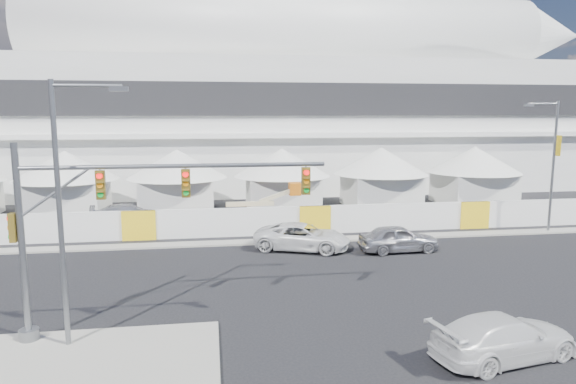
{
  "coord_description": "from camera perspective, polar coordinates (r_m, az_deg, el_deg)",
  "views": [
    {
      "loc": [
        -1.14,
        -20.23,
        8.39
      ],
      "look_at": [
        3.42,
        10.0,
        3.72
      ],
      "focal_mm": 32.0,
      "sensor_mm": 36.0,
      "label": 1
    }
  ],
  "objects": [
    {
      "name": "ground",
      "position": [
        21.93,
        -5.09,
        -13.84
      ],
      "size": [
        160.0,
        160.0,
        0.0
      ],
      "primitive_type": "plane",
      "color": "black",
      "rests_on": "ground"
    },
    {
      "name": "median_island",
      "position": [
        19.74,
        -23.0,
        -16.95
      ],
      "size": [
        10.0,
        5.0,
        0.15
      ],
      "primitive_type": "cube",
      "color": "gray",
      "rests_on": "ground"
    },
    {
      "name": "far_curb",
      "position": [
        39.84,
        23.78,
        -4.13
      ],
      "size": [
        80.0,
        1.2,
        0.12
      ],
      "primitive_type": "cube",
      "color": "gray",
      "rests_on": "ground"
    },
    {
      "name": "stadium",
      "position": [
        62.52,
        0.49,
        9.66
      ],
      "size": [
        80.0,
        24.8,
        21.98
      ],
      "color": "silver",
      "rests_on": "ground"
    },
    {
      "name": "tent_row",
      "position": [
        44.57,
        -6.41,
        1.88
      ],
      "size": [
        53.4,
        8.4,
        5.4
      ],
      "color": "silver",
      "rests_on": "ground"
    },
    {
      "name": "hoarding_fence",
      "position": [
        36.22,
        2.98,
        -3.1
      ],
      "size": [
        70.0,
        0.25,
        2.0
      ],
      "primitive_type": "cube",
      "color": "silver",
      "rests_on": "ground"
    },
    {
      "name": "sedan_silver",
      "position": [
        32.27,
        12.16,
        -5.07
      ],
      "size": [
        2.13,
        4.92,
        1.65
      ],
      "primitive_type": "imported",
      "rotation": [
        0.0,
        0.0,
        1.61
      ],
      "color": "#A2A1A6",
      "rests_on": "ground"
    },
    {
      "name": "pickup_curb",
      "position": [
        32.02,
        1.6,
        -4.99
      ],
      "size": [
        4.58,
        6.47,
        1.64
      ],
      "primitive_type": "imported",
      "rotation": [
        0.0,
        0.0,
        1.22
      ],
      "color": "silver",
      "rests_on": "ground"
    },
    {
      "name": "pickup_near",
      "position": [
        19.8,
        22.88,
        -14.63
      ],
      "size": [
        3.28,
        5.71,
        1.56
      ],
      "primitive_type": "imported",
      "rotation": [
        0.0,
        0.0,
        1.78
      ],
      "color": "silver",
      "rests_on": "ground"
    },
    {
      "name": "lot_car_a",
      "position": [
        45.17,
        22.81,
        -1.84
      ],
      "size": [
        2.24,
        4.28,
        1.34
      ],
      "primitive_type": "imported",
      "rotation": [
        0.0,
        0.0,
        1.36
      ],
      "color": "white",
      "rests_on": "ground"
    },
    {
      "name": "lot_car_b",
      "position": [
        44.62,
        22.82,
        -2.0
      ],
      "size": [
        2.42,
        4.01,
        1.28
      ],
      "primitive_type": "imported",
      "rotation": [
        0.0,
        0.0,
        1.83
      ],
      "color": "black",
      "rests_on": "ground"
    },
    {
      "name": "lot_car_c",
      "position": [
        40.69,
        -17.21,
        -2.44
      ],
      "size": [
        3.28,
        5.92,
        1.62
      ],
      "primitive_type": "imported",
      "rotation": [
        0.0,
        0.0,
        1.76
      ],
      "color": "#A2A3A6",
      "rests_on": "ground"
    },
    {
      "name": "traffic_mast",
      "position": [
        20.0,
        -20.86,
        -3.76
      ],
      "size": [
        11.41,
        0.7,
        7.25
      ],
      "color": "gray",
      "rests_on": "median_island"
    },
    {
      "name": "streetlight_median",
      "position": [
        19.35,
        -23.43,
        -0.49
      ],
      "size": [
        2.6,
        0.26,
        9.39
      ],
      "color": "slate",
      "rests_on": "median_island"
    },
    {
      "name": "streetlight_curb",
      "position": [
        40.46,
        27.19,
        3.47
      ],
      "size": [
        2.75,
        0.62,
        9.28
      ],
      "color": "slate",
      "rests_on": "ground"
    },
    {
      "name": "boom_lift",
      "position": [
        37.8,
        -4.95,
        -2.77
      ],
      "size": [
        6.59,
        1.59,
        3.35
      ],
      "rotation": [
        0.0,
        0.0,
        0.03
      ],
      "color": "#C96512",
      "rests_on": "ground"
    }
  ]
}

